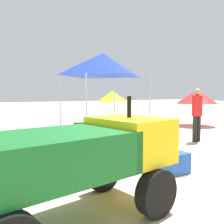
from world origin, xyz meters
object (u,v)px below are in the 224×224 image
beach_umbrella_mid (197,97)px  popup_canopy (103,65)px  lifeguard_near_left (197,111)px  cooler_box (175,163)px  utility_cart (81,156)px  stacked_plastic_chairs (83,137)px  beach_umbrella_left (112,96)px

beach_umbrella_mid → popup_canopy: bearing=174.3°
lifeguard_near_left → cooler_box: lifeguard_near_left is taller
utility_cart → beach_umbrella_mid: beach_umbrella_mid is taller
utility_cart → lifeguard_near_left: lifeguard_near_left is taller
popup_canopy → cooler_box: size_ratio=6.29×
utility_cart → stacked_plastic_chairs: size_ratio=2.66×
beach_umbrella_left → cooler_box: beach_umbrella_left is taller
popup_canopy → lifeguard_near_left: bearing=-63.2°
utility_cart → cooler_box: (2.27, 0.72, -0.58)m
cooler_box → beach_umbrella_left: bearing=66.4°
beach_umbrella_left → cooler_box: bearing=-113.6°
stacked_plastic_chairs → beach_umbrella_left: (5.42, 8.01, 0.74)m
popup_canopy → beach_umbrella_left: 5.24m
lifeguard_near_left → beach_umbrella_mid: (3.12, 2.76, 0.40)m
stacked_plastic_chairs → beach_umbrella_left: beach_umbrella_left is taller
lifeguard_near_left → cooler_box: size_ratio=3.43×
utility_cart → cooler_box: bearing=17.7°
beach_umbrella_mid → cooler_box: bearing=-141.5°
beach_umbrella_mid → cooler_box: beach_umbrella_mid is taller
utility_cart → cooler_box: size_ratio=5.54×
popup_canopy → stacked_plastic_chairs: bearing=-123.7°
lifeguard_near_left → beach_umbrella_mid: bearing=41.4°
beach_umbrella_left → cooler_box: 10.38m
cooler_box → beach_umbrella_mid: bearing=38.5°
utility_cart → beach_umbrella_mid: (8.28, 5.51, 0.59)m
stacked_plastic_chairs → cooler_box: bearing=-48.3°
stacked_plastic_chairs → lifeguard_near_left: 4.23m
beach_umbrella_left → beach_umbrella_mid: size_ratio=0.93×
stacked_plastic_chairs → beach_umbrella_mid: 8.07m
stacked_plastic_chairs → cooler_box: stacked_plastic_chairs is taller
lifeguard_near_left → cooler_box: bearing=-144.9°
stacked_plastic_chairs → popup_canopy: popup_canopy is taller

